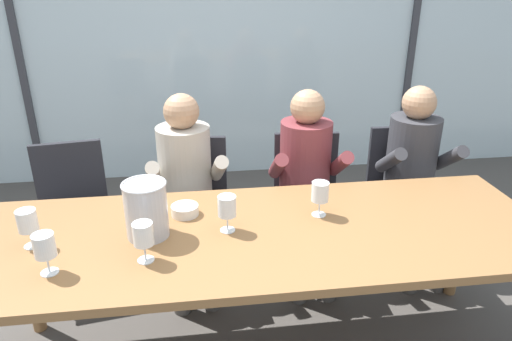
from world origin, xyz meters
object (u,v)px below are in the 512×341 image
Objects in this scene: dining_table at (266,243)px; tasting_bowl at (185,210)px; person_beige_jumper at (187,181)px; person_maroon_top at (307,175)px; chair_left_of_center at (194,196)px; person_charcoal_jacket at (415,169)px; ice_bucket_primary at (146,209)px; wine_glass_by_right_taster at (227,208)px; wine_glass_center_pour at (143,236)px; chair_center at (307,191)px; wine_glass_by_left_taster at (45,247)px; wine_glass_near_bucket at (28,222)px; wine_glass_spare_empty at (320,193)px; chair_right_of_center at (401,183)px; chair_near_curtain at (72,204)px.

dining_table is 0.43m from tasting_bowl.
person_maroon_top is (0.74, -0.00, 0.00)m from person_beige_jumper.
chair_left_of_center is 1.43m from person_charcoal_jacket.
wine_glass_by_right_taster is (0.36, -0.01, -0.02)m from ice_bucket_primary.
person_beige_jumper is 4.64× the size of ice_bucket_primary.
chair_center is at bearing 47.66° from wine_glass_center_pour.
person_charcoal_jacket reaches higher than wine_glass_by_right_taster.
person_maroon_top is 0.91m from wine_glass_by_right_taster.
wine_glass_by_left_taster is 0.25m from wine_glass_near_bucket.
wine_glass_spare_empty is at bearing 19.52° from wine_glass_center_pour.
wine_glass_center_pour is at bearing -19.93° from wine_glass_near_bucket.
chair_right_of_center is at bearing 34.83° from wine_glass_by_right_taster.
chair_center is at bearing 75.68° from person_maroon_top.
wine_glass_near_bucket is (-1.39, -0.73, 0.18)m from person_maroon_top.
wine_glass_near_bucket is (-0.49, -0.02, -0.02)m from ice_bucket_primary.
dining_table is at bearing -111.06° from chair_center.
wine_glass_center_pour is at bearing -132.84° from person_maroon_top.
person_charcoal_jacket is at bearing -84.94° from chair_right_of_center.
person_charcoal_jacket is at bearing 1.49° from chair_left_of_center.
chair_right_of_center is 1.16m from wine_glass_spare_empty.
chair_center is 0.21m from person_maroon_top.
person_maroon_top is 0.65m from wine_glass_spare_empty.
chair_right_of_center is (0.67, 0.04, 0.00)m from chair_center.
ice_bucket_primary is at bearing -140.12° from person_maroon_top.
chair_near_curtain is at bearing 150.98° from wine_glass_spare_empty.
chair_left_of_center reaches higher than tasting_bowl.
ice_bucket_primary is at bearing -108.18° from person_beige_jumper.
dining_table is 15.19× the size of wine_glass_spare_empty.
wine_glass_by_right_taster and wine_glass_spare_empty have the same top height.
chair_center is 1.30m from ice_bucket_primary.
person_beige_jumper is at bearing 105.23° from wine_glass_by_right_taster.
person_beige_jumper is 9.06× the size of tasting_bowl.
ice_bucket_primary reaches higher than wine_glass_near_bucket.
person_maroon_top is 1.00× the size of person_charcoal_jacket.
person_beige_jumper is at bearing 136.13° from wine_glass_spare_empty.
person_charcoal_jacket is at bearing 34.23° from dining_table.
person_beige_jumper reaches higher than chair_left_of_center.
chair_near_curtain is at bearing 141.37° from dining_table.
dining_table is 2.19× the size of person_charcoal_jacket.
chair_left_of_center is at bearing 71.13° from person_beige_jumper.
wine_glass_spare_empty is (0.65, -0.62, 0.18)m from person_beige_jumper.
wine_glass_center_pour reaches higher than tasting_bowl.
dining_table is at bearing -144.04° from person_charcoal_jacket.
chair_center is 1.72m from wine_glass_by_left_taster.
chair_left_of_center is 1.12m from wine_glass_center_pour.
wine_glass_center_pour is 0.86m from wine_glass_spare_empty.
wine_glass_center_pour is (0.00, -0.20, -0.02)m from ice_bucket_primary.
wine_glass_by_right_taster is at bearing -79.94° from person_beige_jumper.
person_maroon_top and person_charcoal_jacket have the same top height.
wine_glass_by_left_taster and wine_glass_spare_empty have the same top height.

